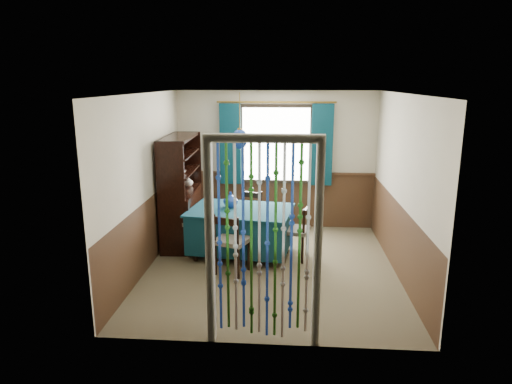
# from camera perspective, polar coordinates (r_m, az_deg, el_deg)

# --- Properties ---
(floor) EXTENTS (4.00, 4.00, 0.00)m
(floor) POSITION_cam_1_polar(r_m,az_deg,el_deg) (6.78, 1.85, -9.42)
(floor) COLOR brown
(floor) RESTS_ON ground
(ceiling) EXTENTS (4.00, 4.00, 0.00)m
(ceiling) POSITION_cam_1_polar(r_m,az_deg,el_deg) (6.23, 2.03, 12.21)
(ceiling) COLOR silver
(ceiling) RESTS_ON ground
(wall_back) EXTENTS (3.60, 0.00, 3.60)m
(wall_back) POSITION_cam_1_polar(r_m,az_deg,el_deg) (8.35, 2.50, 3.98)
(wall_back) COLOR beige
(wall_back) RESTS_ON ground
(wall_front) EXTENTS (3.60, 0.00, 3.60)m
(wall_front) POSITION_cam_1_polar(r_m,az_deg,el_deg) (4.46, 0.88, -4.77)
(wall_front) COLOR beige
(wall_front) RESTS_ON ground
(wall_left) EXTENTS (0.00, 4.00, 4.00)m
(wall_left) POSITION_cam_1_polar(r_m,az_deg,el_deg) (6.70, -13.63, 1.16)
(wall_left) COLOR beige
(wall_left) RESTS_ON ground
(wall_right) EXTENTS (0.00, 4.00, 4.00)m
(wall_right) POSITION_cam_1_polar(r_m,az_deg,el_deg) (6.57, 17.82, 0.64)
(wall_right) COLOR beige
(wall_right) RESTS_ON ground
(wainscot_back) EXTENTS (3.60, 0.00, 3.60)m
(wainscot_back) POSITION_cam_1_polar(r_m,az_deg,el_deg) (8.50, 2.44, -1.02)
(wainscot_back) COLOR #412919
(wainscot_back) RESTS_ON ground
(wainscot_front) EXTENTS (3.60, 0.00, 3.60)m
(wainscot_front) POSITION_cam_1_polar(r_m,az_deg,el_deg) (4.77, 0.86, -13.28)
(wainscot_front) COLOR #412919
(wainscot_front) RESTS_ON ground
(wainscot_left) EXTENTS (0.00, 4.00, 4.00)m
(wainscot_left) POSITION_cam_1_polar(r_m,az_deg,el_deg) (6.90, -13.16, -4.93)
(wainscot_left) COLOR #412919
(wainscot_left) RESTS_ON ground
(wainscot_right) EXTENTS (0.00, 4.00, 4.00)m
(wainscot_right) POSITION_cam_1_polar(r_m,az_deg,el_deg) (6.77, 17.23, -5.55)
(wainscot_right) COLOR #412919
(wainscot_right) RESTS_ON ground
(window) EXTENTS (1.32, 0.12, 1.42)m
(window) POSITION_cam_1_polar(r_m,az_deg,el_deg) (8.26, 2.51, 5.98)
(window) COLOR black
(window) RESTS_ON wall_back
(doorway) EXTENTS (1.16, 0.12, 2.18)m
(doorway) POSITION_cam_1_polar(r_m,az_deg,el_deg) (4.59, 0.92, -6.90)
(doorway) COLOR silver
(doorway) RESTS_ON ground
(dining_table) EXTENTS (1.68, 1.27, 0.74)m
(dining_table) POSITION_cam_1_polar(r_m,az_deg,el_deg) (7.10, -1.93, -4.58)
(dining_table) COLOR #0C313E
(dining_table) RESTS_ON floor
(chair_near) EXTENTS (0.56, 0.55, 0.89)m
(chair_near) POSITION_cam_1_polar(r_m,az_deg,el_deg) (6.44, -3.13, -6.20)
(chair_near) COLOR black
(chair_near) RESTS_ON floor
(chair_far) EXTENTS (0.53, 0.52, 0.83)m
(chair_far) POSITION_cam_1_polar(r_m,az_deg,el_deg) (7.78, -0.89, -2.82)
(chair_far) COLOR black
(chair_far) RESTS_ON floor
(chair_left) EXTENTS (0.61, 0.62, 0.96)m
(chair_left) POSITION_cam_1_polar(r_m,az_deg,el_deg) (7.34, -8.91, -3.50)
(chair_left) COLOR black
(chair_left) RESTS_ON floor
(chair_right) EXTENTS (0.49, 0.50, 0.84)m
(chair_right) POSITION_cam_1_polar(r_m,az_deg,el_deg) (6.98, 5.12, -4.82)
(chair_right) COLOR black
(chair_right) RESTS_ON floor
(sideboard) EXTENTS (0.52, 1.39, 1.80)m
(sideboard) POSITION_cam_1_polar(r_m,az_deg,el_deg) (7.72, -9.31, -1.80)
(sideboard) COLOR black
(sideboard) RESTS_ON floor
(pendant_lamp) EXTENTS (0.24, 0.24, 0.82)m
(pendant_lamp) POSITION_cam_1_polar(r_m,az_deg,el_deg) (6.79, -2.02, 6.65)
(pendant_lamp) COLOR olive
(pendant_lamp) RESTS_ON ceiling
(vase_table) EXTENTS (0.24, 0.24, 0.22)m
(vase_table) POSITION_cam_1_polar(r_m,az_deg,el_deg) (7.12, -3.19, -1.02)
(vase_table) COLOR navy
(vase_table) RESTS_ON dining_table
(bowl_shelf) EXTENTS (0.23, 0.23, 0.05)m
(bowl_shelf) POSITION_cam_1_polar(r_m,az_deg,el_deg) (7.34, -9.47, 2.47)
(bowl_shelf) COLOR beige
(bowl_shelf) RESTS_ON sideboard
(vase_sideboard) EXTENTS (0.22, 0.22, 0.18)m
(vase_sideboard) POSITION_cam_1_polar(r_m,az_deg,el_deg) (7.93, -8.44, 1.39)
(vase_sideboard) COLOR beige
(vase_sideboard) RESTS_ON sideboard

